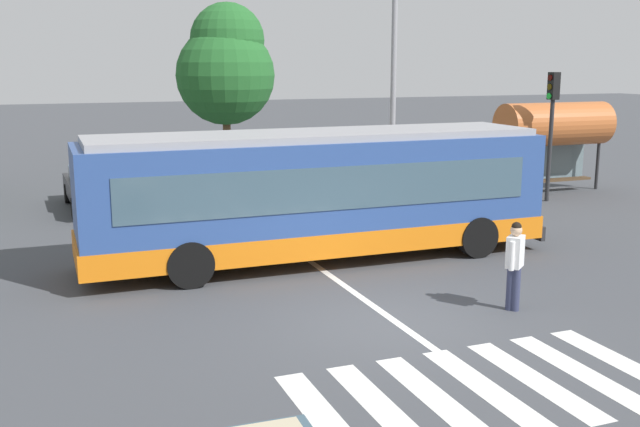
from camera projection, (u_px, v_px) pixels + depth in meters
The scene contains 13 objects.
ground_plane at pixel (386, 323), 13.30m from camera, with size 160.00×160.00×0.00m, color #424449.
city_transit_bus at pixel (318, 194), 17.31m from camera, with size 11.15×2.70×3.06m.
pedestrian_crossing_street at pixel (515, 261), 13.81m from camera, with size 0.47×0.46×1.72m.
parked_car_black at pixel (98, 185), 23.64m from camera, with size 1.98×4.55×1.35m.
parked_car_red at pixel (177, 178), 25.10m from camera, with size 2.00×4.56×1.35m.
parked_car_silver at pixel (261, 175), 25.70m from camera, with size 2.13×4.62×1.35m.
parked_car_champagne at pixel (322, 170), 26.98m from camera, with size 2.14×4.62×1.35m.
traffic_light_far_corner at pixel (552, 115), 24.48m from camera, with size 0.33×0.32×4.33m.
bus_stop_shelter at pixel (554, 126), 26.27m from camera, with size 4.26×1.54×3.25m.
twin_arm_street_lamp at pixel (395, 17), 25.33m from camera, with size 5.12×0.32×10.10m.
background_tree_right at pixel (226, 65), 33.33m from camera, with size 4.49×4.49×7.33m.
crosswalk_painted_stripes at pixel (486, 388), 10.62m from camera, with size 5.49×2.95×0.01m.
lane_center_line at pixel (351, 290), 15.19m from camera, with size 0.16×24.00×0.01m, color silver.
Camera 1 is at (-5.68, -11.34, 4.62)m, focal length 41.23 mm.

